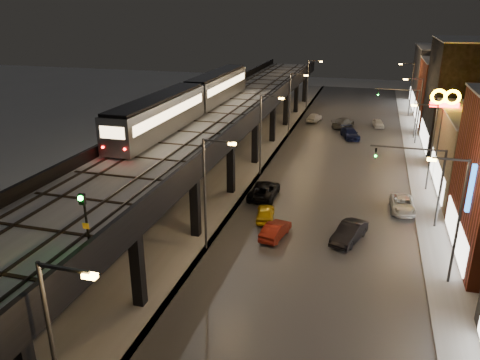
# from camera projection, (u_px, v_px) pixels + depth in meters

# --- Properties ---
(road_surface) EXTENTS (17.00, 120.00, 0.06)m
(road_surface) POSITION_uv_depth(u_px,v_px,m) (336.00, 170.00, 54.55)
(road_surface) COLOR #46474D
(road_surface) RESTS_ON ground
(sidewalk_right) EXTENTS (4.00, 120.00, 0.14)m
(sidewalk_right) POSITION_uv_depth(u_px,v_px,m) (427.00, 177.00, 51.98)
(sidewalk_right) COLOR #9FA1A8
(sidewalk_right) RESTS_ON ground
(under_viaduct_pavement) EXTENTS (11.00, 120.00, 0.06)m
(under_viaduct_pavement) POSITION_uv_depth(u_px,v_px,m) (226.00, 160.00, 58.01)
(under_viaduct_pavement) COLOR #9FA1A8
(under_viaduct_pavement) RESTS_ON ground
(elevated_viaduct) EXTENTS (9.00, 100.00, 6.30)m
(elevated_viaduct) POSITION_uv_depth(u_px,v_px,m) (217.00, 121.00, 53.21)
(elevated_viaduct) COLOR black
(elevated_viaduct) RESTS_ON ground
(viaduct_trackbed) EXTENTS (8.40, 100.00, 0.32)m
(viaduct_trackbed) POSITION_uv_depth(u_px,v_px,m) (217.00, 115.00, 53.06)
(viaduct_trackbed) COLOR #B2B7C1
(viaduct_trackbed) RESTS_ON elevated_viaduct
(viaduct_parapet_streetside) EXTENTS (0.30, 100.00, 1.10)m
(viaduct_parapet_streetside) POSITION_uv_depth(u_px,v_px,m) (255.00, 113.00, 51.81)
(viaduct_parapet_streetside) COLOR black
(viaduct_parapet_streetside) RESTS_ON elevated_viaduct
(viaduct_parapet_far) EXTENTS (0.30, 100.00, 1.10)m
(viaduct_parapet_far) POSITION_uv_depth(u_px,v_px,m) (182.00, 108.00, 54.03)
(viaduct_parapet_far) COLOR black
(viaduct_parapet_far) RESTS_ON elevated_viaduct
(building_d) EXTENTS (12.20, 13.20, 14.16)m
(building_d) POSITION_uv_depth(u_px,v_px,m) (480.00, 97.00, 59.58)
(building_d) COLOR black
(building_d) RESTS_ON ground
(building_e) EXTENTS (12.20, 12.20, 10.16)m
(building_e) POSITION_uv_depth(u_px,v_px,m) (461.00, 94.00, 72.89)
(building_e) COLOR maroon
(building_e) RESTS_ON ground
(building_f) EXTENTS (12.20, 16.20, 11.16)m
(building_f) POSITION_uv_depth(u_px,v_px,m) (450.00, 78.00, 85.33)
(building_f) COLOR #2E2E32
(building_f) RESTS_ON ground
(streetlight_left_0) EXTENTS (2.57, 0.28, 9.00)m
(streetlight_left_0) POSITION_uv_depth(u_px,v_px,m) (58.00, 345.00, 18.72)
(streetlight_left_0) COLOR #38383A
(streetlight_left_0) RESTS_ON ground
(streetlight_left_1) EXTENTS (2.57, 0.28, 9.00)m
(streetlight_left_1) POSITION_uv_depth(u_px,v_px,m) (208.00, 188.00, 34.94)
(streetlight_left_1) COLOR #38383A
(streetlight_left_1) RESTS_ON ground
(streetlight_right_1) EXTENTS (2.56, 0.28, 9.00)m
(streetlight_right_1) POSITION_uv_depth(u_px,v_px,m) (455.00, 214.00, 30.55)
(streetlight_right_1) COLOR #38383A
(streetlight_right_1) RESTS_ON ground
(streetlight_left_2) EXTENTS (2.57, 0.28, 9.00)m
(streetlight_left_2) POSITION_uv_depth(u_px,v_px,m) (263.00, 130.00, 51.16)
(streetlight_left_2) COLOR #38383A
(streetlight_left_2) RESTS_ON ground
(streetlight_right_2) EXTENTS (2.56, 0.28, 9.00)m
(streetlight_right_2) POSITION_uv_depth(u_px,v_px,m) (430.00, 141.00, 46.77)
(streetlight_right_2) COLOR #38383A
(streetlight_right_2) RESTS_ON ground
(streetlight_left_3) EXTENTS (2.57, 0.28, 9.00)m
(streetlight_left_3) POSITION_uv_depth(u_px,v_px,m) (292.00, 100.00, 67.38)
(streetlight_left_3) COLOR #38383A
(streetlight_left_3) RESTS_ON ground
(streetlight_right_3) EXTENTS (2.56, 0.28, 9.00)m
(streetlight_right_3) POSITION_uv_depth(u_px,v_px,m) (417.00, 106.00, 62.98)
(streetlight_right_3) COLOR #38383A
(streetlight_right_3) RESTS_ON ground
(streetlight_left_4) EXTENTS (2.57, 0.28, 9.00)m
(streetlight_left_4) POSITION_uv_depth(u_px,v_px,m) (309.00, 82.00, 83.59)
(streetlight_left_4) COLOR #38383A
(streetlight_left_4) RESTS_ON ground
(streetlight_right_4) EXTENTS (2.56, 0.28, 9.00)m
(streetlight_right_4) POSITION_uv_depth(u_px,v_px,m) (410.00, 86.00, 79.20)
(streetlight_right_4) COLOR #38383A
(streetlight_right_4) RESTS_ON ground
(traffic_light_rig_a) EXTENTS (6.10, 0.34, 7.00)m
(traffic_light_rig_a) POSITION_uv_depth(u_px,v_px,m) (427.00, 177.00, 39.14)
(traffic_light_rig_a) COLOR #38383A
(traffic_light_rig_a) RESTS_ON ground
(traffic_light_rig_b) EXTENTS (6.10, 0.34, 7.00)m
(traffic_light_rig_b) POSITION_uv_depth(u_px,v_px,m) (409.00, 107.00, 66.17)
(traffic_light_rig_b) COLOR #38383A
(traffic_light_rig_b) RESTS_ON ground
(subway_train) EXTENTS (2.88, 34.58, 3.44)m
(subway_train) POSITION_uv_depth(u_px,v_px,m) (193.00, 98.00, 52.06)
(subway_train) COLOR gray
(subway_train) RESTS_ON viaduct_trackbed
(rail_signal) EXTENTS (0.35, 0.43, 2.98)m
(rail_signal) POSITION_uv_depth(u_px,v_px,m) (84.00, 210.00, 22.52)
(rail_signal) COLOR black
(rail_signal) RESTS_ON viaduct_trackbed
(car_taxi) EXTENTS (2.06, 3.93, 1.28)m
(car_taxi) POSITION_uv_depth(u_px,v_px,m) (265.00, 213.00, 41.63)
(car_taxi) COLOR #E4B70C
(car_taxi) RESTS_ON ground
(car_near_white) EXTENTS (2.11, 4.17, 1.31)m
(car_near_white) POSITION_uv_depth(u_px,v_px,m) (275.00, 231.00, 38.39)
(car_near_white) COLOR maroon
(car_near_white) RESTS_ON ground
(car_mid_silver) EXTENTS (2.52, 5.42, 1.50)m
(car_mid_silver) POSITION_uv_depth(u_px,v_px,m) (264.00, 191.00, 46.40)
(car_mid_silver) COLOR black
(car_mid_silver) RESTS_ON ground
(car_mid_dark) EXTENTS (3.63, 5.60, 1.51)m
(car_mid_dark) POSITION_uv_depth(u_px,v_px,m) (343.00, 123.00, 73.13)
(car_mid_dark) COLOR #515356
(car_mid_dark) RESTS_ON ground
(car_far_white) EXTENTS (2.45, 4.43, 1.42)m
(car_far_white) POSITION_uv_depth(u_px,v_px,m) (314.00, 118.00, 76.83)
(car_far_white) COLOR silver
(car_far_white) RESTS_ON ground
(car_onc_silver) EXTENTS (2.96, 4.82, 1.50)m
(car_onc_silver) POSITION_uv_depth(u_px,v_px,m) (349.00, 233.00, 37.73)
(car_onc_silver) COLOR black
(car_onc_silver) RESTS_ON ground
(car_onc_dark) EXTENTS (2.28, 4.61, 1.26)m
(car_onc_dark) POSITION_uv_depth(u_px,v_px,m) (403.00, 205.00, 43.36)
(car_onc_dark) COLOR silver
(car_onc_dark) RESTS_ON ground
(car_onc_white) EXTENTS (3.43, 5.29, 1.42)m
(car_onc_white) POSITION_uv_depth(u_px,v_px,m) (350.00, 134.00, 67.20)
(car_onc_white) COLOR #10163E
(car_onc_white) RESTS_ON ground
(car_onc_red) EXTENTS (2.09, 3.81, 1.23)m
(car_onc_red) POSITION_uv_depth(u_px,v_px,m) (378.00, 123.00, 73.45)
(car_onc_red) COLOR white
(car_onc_red) RESTS_ON ground
(sign_mcdonalds) EXTENTS (2.95, 0.32, 10.00)m
(sign_mcdonalds) POSITION_uv_depth(u_px,v_px,m) (444.00, 107.00, 48.34)
(sign_mcdonalds) COLOR #38383A
(sign_mcdonalds) RESTS_ON ground
(sign_carwash) EXTENTS (1.54, 0.35, 7.97)m
(sign_carwash) POSITION_uv_depth(u_px,v_px,m) (479.00, 198.00, 32.12)
(sign_carwash) COLOR #38383A
(sign_carwash) RESTS_ON ground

